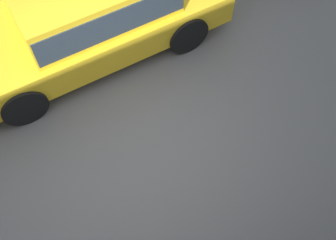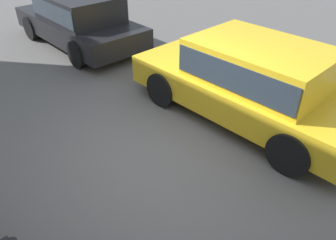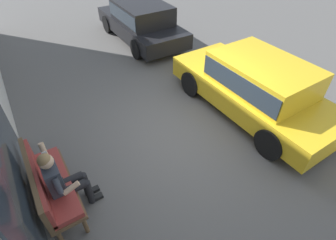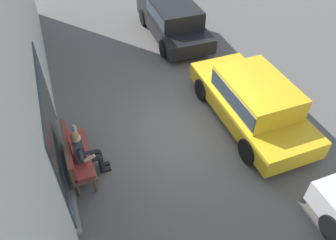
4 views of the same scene
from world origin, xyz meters
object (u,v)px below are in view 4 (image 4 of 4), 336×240
object	(u,v)px
person_on_phone	(85,152)
parked_car_far	(174,19)
bench	(75,153)
parked_car_mid	(253,100)

from	to	relation	value
person_on_phone	parked_car_far	bearing A→B (deg)	-38.00
bench	parked_car_mid	bearing A→B (deg)	-88.65
bench	person_on_phone	size ratio (longest dim) A/B	1.19
person_on_phone	parked_car_mid	distance (m)	4.61
bench	parked_car_far	bearing A→B (deg)	-40.24
parked_car_mid	parked_car_far	distance (m)	5.27
parked_car_far	bench	bearing A→B (deg)	139.76
person_on_phone	parked_car_far	world-z (taller)	person_on_phone
bench	parked_car_far	world-z (taller)	parked_car_far
bench	parked_car_mid	xyz separation A→B (m)	(0.11, -4.82, 0.17)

